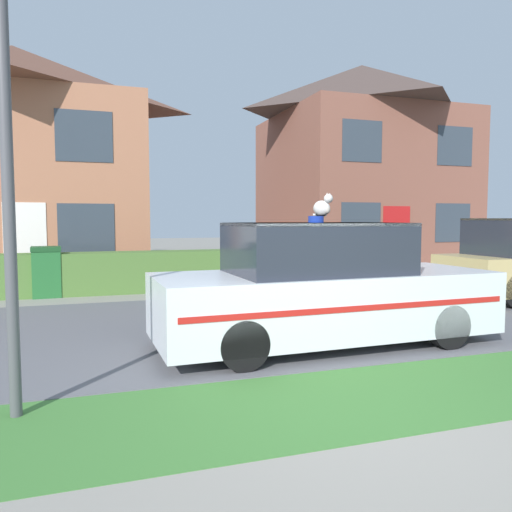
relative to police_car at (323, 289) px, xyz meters
The scene contains 10 objects.
ground_plane 2.59m from the police_car, 108.42° to the right, with size 80.00×80.00×0.00m, color gray.
road_strip 2.02m from the police_car, 114.67° to the left, with size 28.00×5.48×0.01m, color #5B5B60.
lawn_verge 2.19m from the police_car, 112.34° to the right, with size 28.00×1.72×0.01m, color #3D7533.
garden_hedge 5.79m from the police_car, 89.59° to the left, with size 11.02×0.74×0.94m, color #4C7233.
police_car is the anchor object (origin of this frame).
cat 1.12m from the police_car, 66.25° to the left, with size 0.28×0.37×0.31m.
house_left 12.07m from the police_car, 115.20° to the left, with size 7.58×6.29×6.80m.
house_right 13.48m from the police_car, 57.95° to the left, with size 6.72×6.58×7.49m.
wheelie_bin 6.84m from the police_car, 124.29° to the left, with size 0.64×0.61×1.10m.
street_lamp 4.63m from the police_car, 159.21° to the right, with size 0.24×0.24×5.87m.
Camera 1 is at (-2.13, -3.62, 1.70)m, focal length 35.00 mm.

